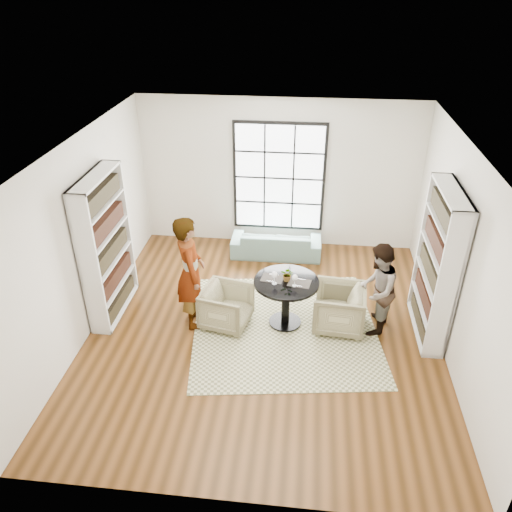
# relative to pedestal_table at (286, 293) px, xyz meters

# --- Properties ---
(ground) EXTENTS (6.00, 6.00, 0.00)m
(ground) POSITION_rel_pedestal_table_xyz_m (-0.33, -0.21, -0.59)
(ground) COLOR brown
(room_shell) EXTENTS (6.00, 6.01, 6.00)m
(room_shell) POSITION_rel_pedestal_table_xyz_m (-0.33, 0.33, 0.67)
(room_shell) COLOR silver
(room_shell) RESTS_ON ground
(rug) EXTENTS (3.27, 3.27, 0.01)m
(rug) POSITION_rel_pedestal_table_xyz_m (0.00, -0.12, -0.58)
(rug) COLOR beige
(rug) RESTS_ON ground
(pedestal_table) EXTENTS (1.03, 1.03, 0.82)m
(pedestal_table) POSITION_rel_pedestal_table_xyz_m (0.00, 0.00, 0.00)
(pedestal_table) COLOR black
(pedestal_table) RESTS_ON ground
(sofa) EXTENTS (1.79, 0.72, 0.52)m
(sofa) POSITION_rel_pedestal_table_xyz_m (-0.32, 2.24, -0.33)
(sofa) COLOR gray
(sofa) RESTS_ON ground
(armchair_left) EXTENTS (0.88, 0.86, 0.68)m
(armchair_left) POSITION_rel_pedestal_table_xyz_m (-0.94, -0.12, -0.25)
(armchair_left) COLOR tan
(armchair_left) RESTS_ON ground
(armchair_right) EXTENTS (0.86, 0.84, 0.73)m
(armchair_right) POSITION_rel_pedestal_table_xyz_m (0.84, 0.00, -0.23)
(armchair_right) COLOR tan
(armchair_right) RESTS_ON ground
(person_left) EXTENTS (0.65, 0.80, 1.89)m
(person_left) POSITION_rel_pedestal_table_xyz_m (-1.49, -0.12, 0.36)
(person_left) COLOR gray
(person_left) RESTS_ON ground
(person_right) EXTENTS (0.77, 0.88, 1.53)m
(person_right) POSITION_rel_pedestal_table_xyz_m (1.39, 0.00, 0.17)
(person_right) COLOR gray
(person_right) RESTS_ON ground
(placemat_left) EXTENTS (0.38, 0.31, 0.01)m
(placemat_left) POSITION_rel_pedestal_table_xyz_m (-0.22, 0.05, 0.23)
(placemat_left) COLOR #2A2724
(placemat_left) RESTS_ON pedestal_table
(placemat_right) EXTENTS (0.38, 0.31, 0.01)m
(placemat_right) POSITION_rel_pedestal_table_xyz_m (0.20, -0.03, 0.23)
(placemat_right) COLOR #2A2724
(placemat_right) RESTS_ON pedestal_table
(cutlery_left) EXTENTS (0.18, 0.24, 0.01)m
(cutlery_left) POSITION_rel_pedestal_table_xyz_m (-0.22, 0.05, 0.24)
(cutlery_left) COLOR silver
(cutlery_left) RESTS_ON placemat_left
(cutlery_right) EXTENTS (0.18, 0.24, 0.01)m
(cutlery_right) POSITION_rel_pedestal_table_xyz_m (0.20, -0.03, 0.24)
(cutlery_right) COLOR silver
(cutlery_right) RESTS_ON placemat_right
(wine_glass_left) EXTENTS (0.10, 0.10, 0.21)m
(wine_glass_left) POSITION_rel_pedestal_table_xyz_m (-0.18, -0.09, 0.38)
(wine_glass_left) COLOR silver
(wine_glass_left) RESTS_ON pedestal_table
(wine_glass_right) EXTENTS (0.09, 0.09, 0.20)m
(wine_glass_right) POSITION_rel_pedestal_table_xyz_m (0.13, -0.12, 0.37)
(wine_glass_right) COLOR silver
(wine_glass_right) RESTS_ON pedestal_table
(flower_centerpiece) EXTENTS (0.24, 0.22, 0.23)m
(flower_centerpiece) POSITION_rel_pedestal_table_xyz_m (0.01, 0.02, 0.34)
(flower_centerpiece) COLOR gray
(flower_centerpiece) RESTS_ON pedestal_table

